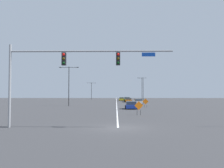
# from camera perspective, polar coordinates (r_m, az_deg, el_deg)

# --- Properties ---
(ground) EXTENTS (213.94, 213.94, 0.00)m
(ground) POSITION_cam_1_polar(r_m,az_deg,el_deg) (19.57, 1.44, -10.51)
(ground) COLOR #38383A
(road_centre_stripe) EXTENTS (0.16, 118.85, 0.01)m
(road_centre_stripe) POSITION_cam_1_polar(r_m,az_deg,el_deg) (78.84, 1.08, -4.17)
(road_centre_stripe) COLOR white
(road_centre_stripe) RESTS_ON ground
(traffic_signal_assembly) EXTENTS (13.54, 0.44, 6.87)m
(traffic_signal_assembly) POSITION_cam_1_polar(r_m,az_deg,el_deg) (19.92, -11.25, 4.47)
(traffic_signal_assembly) COLOR gray
(traffic_signal_assembly) RESTS_ON ground
(street_lamp_near_left) EXTENTS (3.75, 0.24, 9.19)m
(street_lamp_near_left) POSITION_cam_1_polar(r_m,az_deg,el_deg) (99.99, 7.23, -0.63)
(street_lamp_near_left) COLOR black
(street_lamp_near_left) RESTS_ON ground
(street_lamp_mid_right) EXTENTS (4.22, 0.24, 8.50)m
(street_lamp_mid_right) POSITION_cam_1_polar(r_m,az_deg,el_deg) (51.94, -10.37, 0.36)
(street_lamp_mid_right) COLOR black
(street_lamp_mid_right) RESTS_ON ground
(street_lamp_near_right) EXTENTS (3.77, 0.24, 7.06)m
(street_lamp_near_right) POSITION_cam_1_polar(r_m,az_deg,el_deg) (98.99, -4.99, -1.27)
(street_lamp_near_right) COLOR black
(street_lamp_near_right) RESTS_ON ground
(street_lamp_far_left) EXTENTS (1.72, 0.24, 8.39)m
(street_lamp_far_left) POSITION_cam_1_polar(r_m,az_deg,el_deg) (87.64, 7.44, -0.94)
(street_lamp_far_left) COLOR black
(street_lamp_far_left) RESTS_ON ground
(construction_sign_median_far) EXTENTS (1.13, 0.18, 1.78)m
(construction_sign_median_far) POSITION_cam_1_polar(r_m,az_deg,el_deg) (30.38, 6.48, -5.38)
(construction_sign_median_far) COLOR orange
(construction_sign_median_far) RESTS_ON ground
(construction_sign_left_shoulder) EXTENTS (1.17, 0.11, 1.74)m
(construction_sign_left_shoulder) POSITION_cam_1_polar(r_m,az_deg,el_deg) (46.16, 8.09, -4.29)
(construction_sign_left_shoulder) COLOR orange
(construction_sign_left_shoulder) RESTS_ON ground
(car_orange_mid) EXTENTS (2.12, 4.44, 1.32)m
(car_orange_mid) POSITION_cam_1_polar(r_m,az_deg,el_deg) (70.97, 3.94, -3.89)
(car_orange_mid) COLOR orange
(car_orange_mid) RESTS_ON ground
(car_blue_approaching) EXTENTS (2.21, 3.85, 1.34)m
(car_blue_approaching) POSITION_cam_1_polar(r_m,az_deg,el_deg) (41.81, 4.63, -5.14)
(car_blue_approaching) COLOR #1E389E
(car_blue_approaching) RESTS_ON ground
(car_white_near) EXTENTS (2.19, 3.85, 1.31)m
(car_white_near) POSITION_cam_1_polar(r_m,az_deg,el_deg) (59.62, 6.31, -4.24)
(car_white_near) COLOR white
(car_white_near) RESTS_ON ground
(car_yellow_distant) EXTENTS (2.02, 3.95, 1.20)m
(car_yellow_distant) POSITION_cam_1_polar(r_m,az_deg,el_deg) (84.04, 2.35, -3.66)
(car_yellow_distant) COLOR gold
(car_yellow_distant) RESTS_ON ground
(car_green_far) EXTENTS (2.13, 3.96, 1.41)m
(car_green_far) POSITION_cam_1_polar(r_m,az_deg,el_deg) (77.89, 3.64, -3.71)
(car_green_far) COLOR #196B38
(car_green_far) RESTS_ON ground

